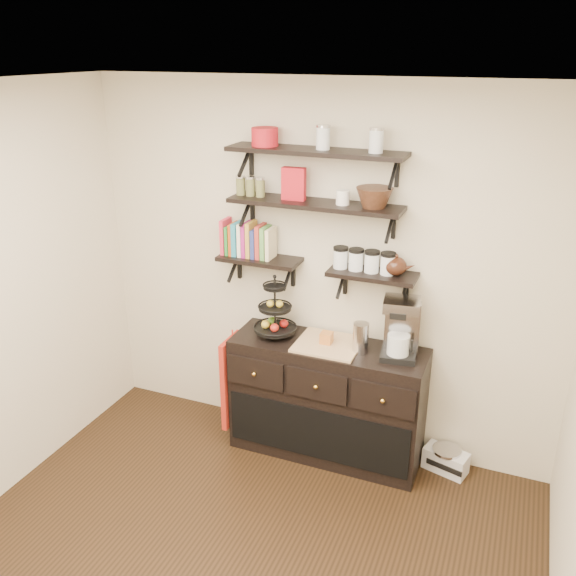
{
  "coord_description": "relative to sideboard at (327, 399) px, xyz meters",
  "views": [
    {
      "loc": [
        1.34,
        -2.17,
        2.88
      ],
      "look_at": [
        -0.0,
        1.15,
        1.45
      ],
      "focal_mm": 38.0,
      "sensor_mm": 36.0,
      "label": 1
    }
  ],
  "objects": [
    {
      "name": "ceiling",
      "position": [
        -0.16,
        -1.51,
        2.25
      ],
      "size": [
        3.5,
        3.5,
        0.02
      ],
      "primitive_type": "cube",
      "color": "white",
      "rests_on": "back_wall"
    },
    {
      "name": "back_wall",
      "position": [
        -0.16,
        0.24,
        0.9
      ],
      "size": [
        3.5,
        0.02,
        2.7
      ],
      "primitive_type": "cube",
      "color": "beige",
      "rests_on": "ground"
    },
    {
      "name": "shelf_top",
      "position": [
        -0.16,
        0.1,
        1.78
      ],
      "size": [
        1.2,
        0.27,
        0.23
      ],
      "color": "black",
      "rests_on": "back_wall"
    },
    {
      "name": "shelf_mid",
      "position": [
        -0.16,
        0.1,
        1.43
      ],
      "size": [
        1.2,
        0.27,
        0.23
      ],
      "color": "black",
      "rests_on": "back_wall"
    },
    {
      "name": "shelf_low_left",
      "position": [
        -0.58,
        0.12,
        0.98
      ],
      "size": [
        0.6,
        0.25,
        0.23
      ],
      "color": "black",
      "rests_on": "back_wall"
    },
    {
      "name": "shelf_low_right",
      "position": [
        0.26,
        0.12,
        0.98
      ],
      "size": [
        0.6,
        0.25,
        0.23
      ],
      "color": "black",
      "rests_on": "back_wall"
    },
    {
      "name": "cookbooks",
      "position": [
        -0.64,
        0.12,
        1.11
      ],
      "size": [
        0.4,
        0.15,
        0.26
      ],
      "color": "#DB2D48",
      "rests_on": "shelf_low_left"
    },
    {
      "name": "glass_canisters",
      "position": [
        0.2,
        0.12,
        1.06
      ],
      "size": [
        0.43,
        0.1,
        0.13
      ],
      "color": "silver",
      "rests_on": "shelf_low_right"
    },
    {
      "name": "sideboard",
      "position": [
        0.0,
        0.0,
        0.0
      ],
      "size": [
        1.4,
        0.5,
        0.92
      ],
      "color": "black",
      "rests_on": "floor"
    },
    {
      "name": "fruit_stand",
      "position": [
        -0.41,
        0.0,
        0.6
      ],
      "size": [
        0.31,
        0.31,
        0.45
      ],
      "rotation": [
        0.0,
        0.0,
        -0.35
      ],
      "color": "black",
      "rests_on": "sideboard"
    },
    {
      "name": "candle",
      "position": [
        -0.01,
        0.0,
        0.5
      ],
      "size": [
        0.08,
        0.08,
        0.08
      ],
      "primitive_type": "cube",
      "color": "#B8682A",
      "rests_on": "sideboard"
    },
    {
      "name": "coffee_maker",
      "position": [
        0.5,
        0.03,
        0.65
      ],
      "size": [
        0.26,
        0.26,
        0.43
      ],
      "rotation": [
        0.0,
        0.0,
        0.15
      ],
      "color": "black",
      "rests_on": "sideboard"
    },
    {
      "name": "thermal_carafe",
      "position": [
        0.24,
        -0.02,
        0.56
      ],
      "size": [
        0.11,
        0.11,
        0.22
      ],
      "primitive_type": "cylinder",
      "color": "silver",
      "rests_on": "sideboard"
    },
    {
      "name": "apron",
      "position": [
        -0.73,
        -0.1,
        0.06
      ],
      "size": [
        0.04,
        0.31,
        0.71
      ],
      "primitive_type": "cube",
      "color": "#B22C13",
      "rests_on": "sideboard"
    },
    {
      "name": "radio",
      "position": [
        0.88,
        0.11,
        -0.36
      ],
      "size": [
        0.34,
        0.25,
        0.18
      ],
      "rotation": [
        0.0,
        0.0,
        -0.27
      ],
      "color": "silver",
      "rests_on": "floor"
    },
    {
      "name": "recipe_box",
      "position": [
        -0.31,
        0.1,
        1.56
      ],
      "size": [
        0.16,
        0.07,
        0.22
      ],
      "primitive_type": "cube",
      "rotation": [
        0.0,
        0.0,
        0.06
      ],
      "color": "#AD131E",
      "rests_on": "shelf_mid"
    },
    {
      "name": "walnut_bowl",
      "position": [
        0.25,
        0.1,
        1.51
      ],
      "size": [
        0.24,
        0.24,
        0.13
      ],
      "primitive_type": null,
      "color": "black",
      "rests_on": "shelf_mid"
    },
    {
      "name": "ramekins",
      "position": [
        0.04,
        0.1,
        1.5
      ],
      "size": [
        0.09,
        0.09,
        0.1
      ],
      "primitive_type": "cylinder",
      "color": "white",
      "rests_on": "shelf_mid"
    },
    {
      "name": "teapot",
      "position": [
        0.42,
        0.12,
        1.07
      ],
      "size": [
        0.21,
        0.17,
        0.15
      ],
      "primitive_type": null,
      "rotation": [
        0.0,
        0.0,
        0.1
      ],
      "color": "#32180F",
      "rests_on": "shelf_low_right"
    },
    {
      "name": "red_pot",
      "position": [
        -0.52,
        0.1,
        1.86
      ],
      "size": [
        0.18,
        0.18,
        0.12
      ],
      "primitive_type": "cylinder",
      "color": "#AD131E",
      "rests_on": "shelf_top"
    }
  ]
}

